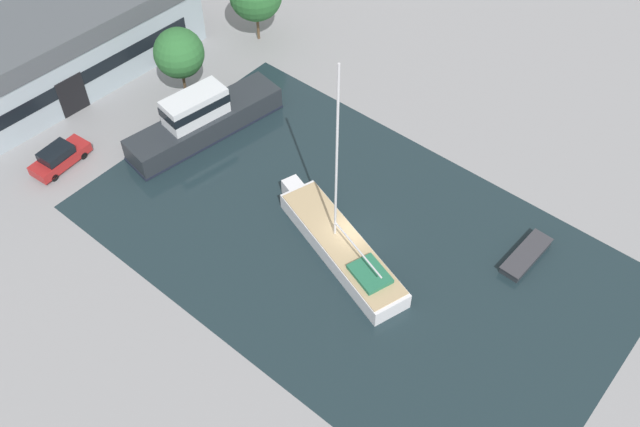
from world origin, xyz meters
The scene contains 8 objects.
ground_plane centered at (0.00, 0.00, 0.00)m, with size 440.00×440.00×0.00m, color gray.
water_canal centered at (0.00, 0.00, 0.00)m, with size 22.41×36.91×0.01m, color #19282D.
warehouse_building centered at (-3.33, 29.96, 3.24)m, with size 29.10×10.09×6.41m.
quay_tree_near_building centered at (3.34, 20.06, 4.58)m, with size 4.02×4.02×6.60m.
parked_car centered at (-8.19, 21.53, 0.85)m, with size 4.76×2.22×1.72m.
sailboat_moored centered at (-1.17, -0.02, 0.77)m, with size 6.35×13.06×15.29m.
motor_cruiser centered at (1.27, 15.77, 1.50)m, with size 13.43×5.18×4.13m.
small_dinghy centered at (6.49, -9.94, 0.32)m, with size 4.60×1.64×0.61m.
Camera 1 is at (-25.14, -18.33, 38.18)m, focal length 40.00 mm.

